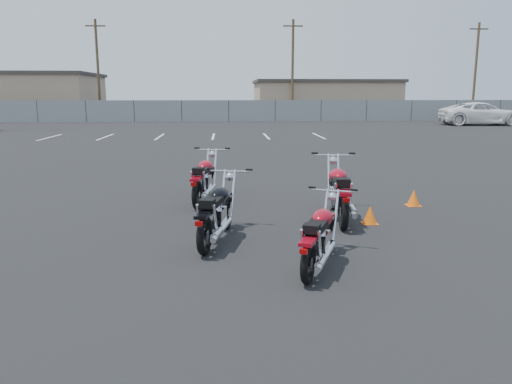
{
  "coord_description": "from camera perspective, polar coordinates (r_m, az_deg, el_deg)",
  "views": [
    {
      "loc": [
        -0.35,
        -8.25,
        2.42
      ],
      "look_at": [
        0.2,
        0.6,
        0.65
      ],
      "focal_mm": 35.0,
      "sensor_mm": 36.0,
      "label": 1
    }
  ],
  "objects": [
    {
      "name": "motorcycle_second_black",
      "position": [
        8.22,
        -4.5,
        -2.35
      ],
      "size": [
        0.97,
        2.18,
        1.07
      ],
      "color": "black",
      "rests_on": "ground"
    },
    {
      "name": "utility_pole_b",
      "position": [
        49.69,
        -17.62,
        13.38
      ],
      "size": [
        1.8,
        0.24,
        9.0
      ],
      "color": "#4B3823",
      "rests_on": "ground"
    },
    {
      "name": "motorcycle_rear_red",
      "position": [
        7.05,
        7.32,
        -5.09
      ],
      "size": [
        1.14,
        1.95,
        0.97
      ],
      "color": "black",
      "rests_on": "ground"
    },
    {
      "name": "utility_pole_d",
      "position": [
        54.1,
        23.8,
        12.75
      ],
      "size": [
        1.8,
        0.24,
        9.0
      ],
      "color": "#4B3823",
      "rests_on": "ground"
    },
    {
      "name": "chainlink_fence",
      "position": [
        43.28,
        -3.15,
        9.25
      ],
      "size": [
        80.06,
        0.06,
        1.8
      ],
      "color": "slate",
      "rests_on": "ground"
    },
    {
      "name": "white_van",
      "position": [
        42.09,
        24.47,
        8.82
      ],
      "size": [
        3.58,
        7.36,
        2.7
      ],
      "primitive_type": "imported",
      "rotation": [
        0.0,
        0.0,
        1.46
      ],
      "color": "white",
      "rests_on": "ground"
    },
    {
      "name": "training_cone_far",
      "position": [
        9.61,
        12.9,
        -2.55
      ],
      "size": [
        0.28,
        0.28,
        0.34
      ],
      "color": "#FF650D",
      "rests_on": "ground"
    },
    {
      "name": "training_cone_near",
      "position": [
        11.38,
        17.57,
        -0.63
      ],
      "size": [
        0.3,
        0.3,
        0.35
      ],
      "color": "#FF650D",
      "rests_on": "ground"
    },
    {
      "name": "ground",
      "position": [
        8.61,
        -1.08,
        -5.04
      ],
      "size": [
        120.0,
        120.0,
        0.0
      ],
      "primitive_type": "plane",
      "color": "black",
      "rests_on": "ground"
    },
    {
      "name": "motorcycle_third_red",
      "position": [
        9.75,
        9.48,
        -0.02
      ],
      "size": [
        0.93,
        2.4,
        1.18
      ],
      "color": "black",
      "rests_on": "ground"
    },
    {
      "name": "tan_building_east",
      "position": [
        53.27,
        7.76,
        10.57
      ],
      "size": [
        14.4,
        9.4,
        3.7
      ],
      "color": "tan",
      "rests_on": "ground"
    },
    {
      "name": "motorcycle_front_red",
      "position": [
        11.26,
        -5.92,
        1.44
      ],
      "size": [
        0.88,
        2.27,
        1.11
      ],
      "color": "black",
      "rests_on": "ground"
    },
    {
      "name": "parking_line_stripes",
      "position": [
        28.44,
        -7.94,
        6.29
      ],
      "size": [
        15.12,
        4.0,
        0.01
      ],
      "color": "silver",
      "rests_on": "ground"
    },
    {
      "name": "utility_pole_c",
      "position": [
        47.73,
        4.2,
        13.97
      ],
      "size": [
        1.8,
        0.24,
        9.0
      ],
      "color": "#4B3823",
      "rests_on": "ground"
    }
  ]
}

